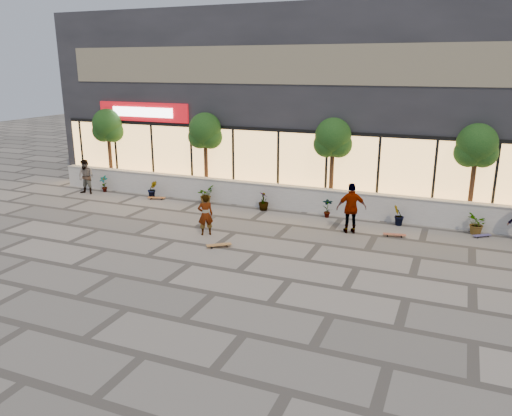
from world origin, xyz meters
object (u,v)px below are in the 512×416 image
at_px(skater_center, 205,215).
at_px(skater_left, 86,177).
at_px(tree_west, 108,127).
at_px(tree_mideast, 333,140).
at_px(tree_midwest, 205,133).
at_px(tree_east, 476,148).
at_px(skateboard_left, 157,198).
at_px(skateboard_right_near, 394,235).
at_px(skateboard_right_far, 482,235).
at_px(skater_right_near, 351,208).
at_px(skateboard_center, 219,245).

bearing_deg(skater_center, skater_left, -56.89).
xyz_separation_m(tree_west, tree_mideast, (11.50, 0.00, 0.00)).
xyz_separation_m(tree_mideast, skater_center, (-3.36, -5.06, -2.22)).
relative_size(tree_midwest, tree_east, 1.00).
relative_size(tree_mideast, skater_center, 2.56).
height_order(skater_center, skateboard_left, skater_center).
xyz_separation_m(tree_east, skateboard_right_near, (-2.44, -2.65, -2.90)).
distance_m(skater_center, skateboard_right_far, 10.04).
relative_size(skater_center, skater_right_near, 0.82).
xyz_separation_m(tree_west, skateboard_left, (3.67, -1.50, -2.90)).
bearing_deg(skateboard_center, tree_west, 108.49).
relative_size(tree_mideast, skateboard_right_near, 4.71).
xyz_separation_m(tree_mideast, skateboard_right_near, (3.06, -2.65, -2.90)).
xyz_separation_m(tree_west, skateboard_right_far, (17.50, -1.50, -2.92)).
bearing_deg(tree_east, skater_left, -173.73).
xyz_separation_m(tree_midwest, skateboard_right_far, (12.00, -1.50, -2.92)).
distance_m(skater_right_near, skateboard_center, 5.08).
relative_size(tree_east, skateboard_left, 4.65).
relative_size(skater_right_near, skateboard_right_near, 2.26).
distance_m(skater_center, skateboard_right_near, 6.90).
relative_size(tree_west, skateboard_right_far, 5.94).
height_order(tree_west, skateboard_center, tree_west).
distance_m(skater_left, skateboard_left, 3.77).
relative_size(tree_west, skater_left, 2.36).
bearing_deg(tree_mideast, tree_east, 0.00).
bearing_deg(skateboard_left, tree_west, 141.05).
bearing_deg(skateboard_left, skateboard_right_near, -22.72).
bearing_deg(tree_midwest, tree_mideast, 0.00).
height_order(tree_midwest, skateboard_center, tree_midwest).
xyz_separation_m(skater_left, skateboard_left, (3.68, 0.37, -0.75)).
bearing_deg(skateboard_right_far, tree_east, 70.98).
height_order(skater_center, skateboard_right_far, skater_center).
relative_size(tree_midwest, skateboard_center, 4.83).
distance_m(tree_midwest, skater_left, 6.21).
xyz_separation_m(tree_west, skateboard_center, (9.17, -6.06, -2.90)).
distance_m(tree_mideast, skater_right_near, 3.77).
bearing_deg(skateboard_center, skater_right_near, 2.45).
xyz_separation_m(tree_mideast, skateboard_right_far, (6.00, -1.50, -2.92)).
bearing_deg(skater_right_near, skater_center, 2.42).
xyz_separation_m(skater_center, skateboard_right_near, (6.43, 2.41, -0.68)).
xyz_separation_m(tree_mideast, tree_east, (5.50, 0.00, 0.00)).
relative_size(tree_mideast, skater_left, 2.36).
distance_m(skater_right_near, skateboard_right_near, 1.81).
distance_m(skater_center, skater_right_near, 5.34).
xyz_separation_m(tree_east, skater_right_near, (-4.02, -2.80, -2.05)).
relative_size(skater_left, skateboard_right_far, 2.52).
bearing_deg(tree_midwest, tree_east, 0.00).
height_order(tree_west, tree_mideast, same).
distance_m(tree_midwest, skater_right_near, 8.24).
bearing_deg(skater_center, tree_mideast, -159.15).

